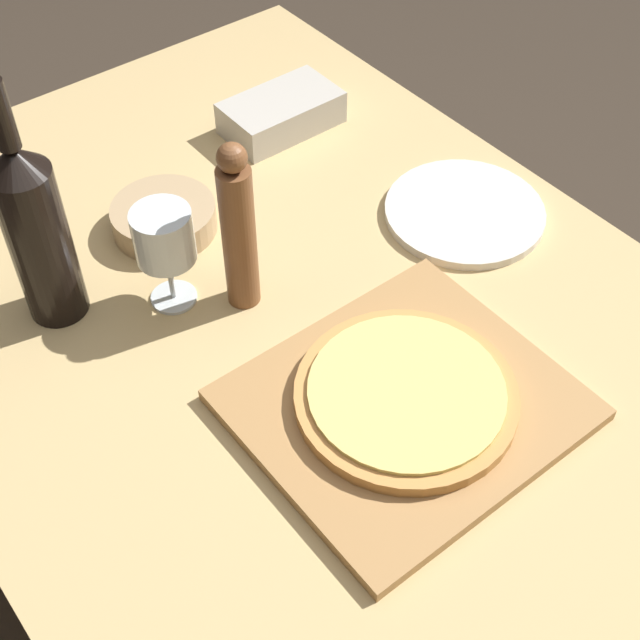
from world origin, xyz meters
TOP-DOWN VIEW (x-y plane):
  - ground_plane at (0.00, 0.00)m, footprint 12.00×12.00m
  - dining_table at (0.00, 0.00)m, footprint 0.98×1.67m
  - cutting_board at (0.01, -0.09)m, footprint 0.39×0.35m
  - pizza at (0.01, -0.09)m, footprint 0.28×0.28m
  - wine_bottle at (-0.25, 0.34)m, footprint 0.08×0.08m
  - pepper_mill at (-0.04, 0.20)m, footprint 0.05×0.05m
  - wine_glass at (-0.12, 0.26)m, footprint 0.08×0.08m
  - small_bowl at (-0.05, 0.39)m, footprint 0.16×0.16m
  - dinner_plate at (0.33, 0.13)m, footprint 0.25×0.25m
  - food_container at (0.25, 0.49)m, footprint 0.20×0.11m

SIDE VIEW (x-z plane):
  - ground_plane at x=0.00m, z-range 0.00..0.00m
  - dining_table at x=0.00m, z-range 0.28..1.01m
  - dinner_plate at x=0.33m, z-range 0.72..0.73m
  - cutting_board at x=0.01m, z-range 0.72..0.74m
  - small_bowl at x=-0.05m, z-range 0.72..0.76m
  - food_container at x=0.25m, z-range 0.72..0.78m
  - pizza at x=0.01m, z-range 0.74..0.76m
  - wine_glass at x=-0.12m, z-range 0.76..0.91m
  - pepper_mill at x=-0.04m, z-range 0.72..0.98m
  - wine_bottle at x=-0.25m, z-range 0.68..1.04m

